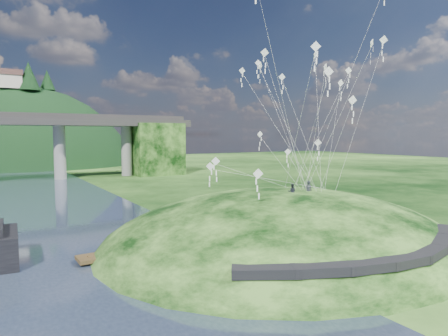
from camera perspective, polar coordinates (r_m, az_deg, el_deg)
ground at (r=32.74m, az=-0.58°, el=-13.39°), size 320.00×320.00×0.00m
grass_hill at (r=39.14m, az=8.27°, el=-12.67°), size 36.00×32.00×13.00m
footpath at (r=29.96m, az=22.20°, el=-11.33°), size 22.29×5.84×0.83m
wooden_dock at (r=35.79m, az=-10.40°, el=-11.23°), size 12.34×2.33×0.88m
kite_flyers at (r=37.71m, az=10.83°, el=-1.99°), size 2.89×0.90×1.92m
kite_swarm at (r=39.25m, az=10.63°, el=11.83°), size 18.46×16.55×19.53m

